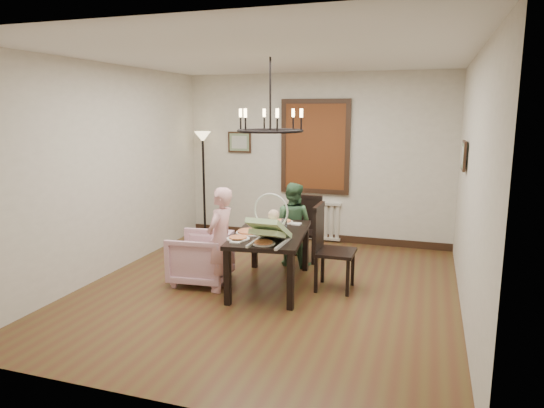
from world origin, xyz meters
The scene contains 17 objects.
room_shell centered at (0.00, 0.37, 1.40)m, with size 4.51×5.00×2.81m.
dining_table centered at (-0.01, 0.13, 0.62)m, with size 1.03×1.59×0.70m.
chair_far centered at (0.13, 1.32, 0.48)m, with size 0.42×0.42×0.96m, color black, non-canonical shape.
chair_right centered at (0.78, 0.28, 0.54)m, with size 0.47×0.47×1.08m, color black, non-canonical shape.
armchair centered at (-0.91, -0.01, 0.33)m, with size 0.70×0.72×0.65m, color beige.
elderly_woman centered at (-0.54, -0.18, 0.53)m, with size 0.39×0.26×1.07m, color #E7A3A5.
seated_man centered at (0.01, 1.06, 0.50)m, with size 0.48×0.38×0.99m, color #3E6943.
baby_bouncer centered at (0.14, -0.36, 0.90)m, with size 0.43×0.60×0.39m, color #C4EDA3, non-canonical shape.
salad_bowl centered at (0.01, 0.07, 0.75)m, with size 0.34×0.34×0.08m, color white.
pizza_platter centered at (-0.23, -0.02, 0.72)m, with size 0.35×0.35×0.04m, color tan.
drinking_glass centered at (0.11, 0.33, 0.77)m, with size 0.07×0.07×0.14m, color silver.
window_blinds centered at (0.00, 2.46, 1.60)m, with size 1.00×0.03×1.40m, color #612913.
radiator centered at (0.00, 2.48, 0.35)m, with size 0.92×0.12×0.62m, color silver, non-canonical shape.
picture_back centered at (-1.35, 2.47, 1.65)m, with size 0.42×0.03×0.36m, color black.
picture_right centered at (2.21, 0.90, 1.65)m, with size 0.42×0.03×0.36m, color black.
floor_lamp centered at (-1.90, 2.15, 0.90)m, with size 0.30×0.30×1.80m, color black, non-canonical shape.
chandelier centered at (-0.01, 0.13, 1.95)m, with size 0.80×0.80×0.04m, color black.
Camera 1 is at (1.82, -5.41, 2.18)m, focal length 32.00 mm.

